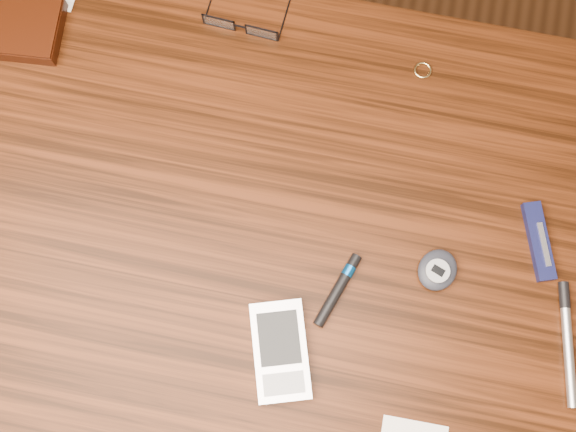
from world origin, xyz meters
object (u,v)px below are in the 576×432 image
Objects in this scene: silver_pen at (567,334)px; pocket_knife at (539,241)px; pedometer at (437,270)px; wallet_and_card at (20,27)px; eyeglasses at (242,24)px; desk at (248,245)px; pda_phone at (280,351)px.

pocket_knife is at bearing 113.90° from silver_pen.
pedometer is 0.66× the size of pocket_knife.
wallet_and_card and eyeglasses have the same top height.
silver_pen is at bearing -18.73° from wallet_and_card.
pda_phone is at bearing -61.35° from desk.
silver_pen is at bearing -6.89° from desk.
eyeglasses reaches higher than desk.
eyeglasses is 0.77× the size of silver_pen.
eyeglasses reaches higher than silver_pen.
pedometer is (0.61, -0.22, -0.00)m from wallet_and_card.
desk is at bearing 178.91° from pedometer.
desk is 0.27m from pedometer.
eyeglasses is (0.29, 0.06, -0.00)m from wallet_and_card.
wallet_and_card reaches higher than pedometer.
wallet_and_card is 0.64m from pedometer.
wallet_and_card is 2.13× the size of pedometer.
desk is at bearing -30.75° from wallet_and_card.
desk is at bearing -171.14° from pocket_knife.
wallet_and_card is 0.56m from pda_phone.
pocket_knife is at bearing -12.00° from wallet_and_card.
pedometer is (0.17, 0.14, 0.00)m from pda_phone.
eyeglasses is 1.72× the size of pedometer.
eyeglasses reaches higher than pocket_knife.
pda_phone is 1.98× the size of pedometer.
eyeglasses reaches higher than pedometer.
eyeglasses is at bearing 102.76° from desk.
pedometer is (0.25, -0.00, 0.11)m from desk.
wallet_and_card is 0.82m from silver_pen.
eyeglasses reaches higher than pda_phone.
silver_pen is (0.17, -0.05, -0.00)m from pedometer.
silver_pen is at bearing -15.18° from pedometer.
pocket_knife reaches higher than desk.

